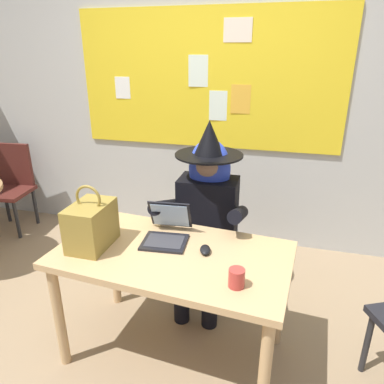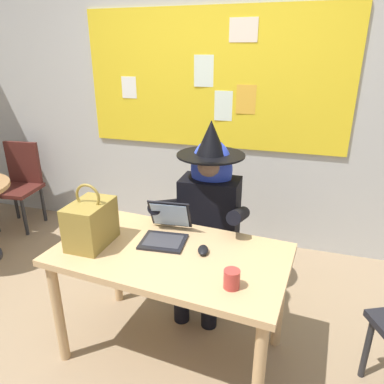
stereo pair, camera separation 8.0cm
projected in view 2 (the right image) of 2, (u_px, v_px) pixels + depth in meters
The scene contains 10 objects.
ground_plane at pixel (143, 352), 2.30m from camera, with size 24.00×24.00×0.00m, color #937A5B.
wall_back_bulletin at pixel (213, 104), 3.30m from camera, with size 5.81×1.80×2.65m.
desk_main at pixel (171, 266), 2.08m from camera, with size 1.38×0.84×0.73m.
chair_at_desk at pixel (211, 233), 2.77m from camera, with size 0.44×0.44×0.88m.
person_costumed at pixel (208, 206), 2.55m from camera, with size 0.60×0.70×1.37m.
laptop at pixel (166, 231), 2.18m from camera, with size 0.29×0.35×0.22m.
computer_mouse at pixel (203, 250), 2.03m from camera, with size 0.06×0.10×0.03m, color black.
handbag at pixel (91, 223), 2.08m from camera, with size 0.20×0.30×0.38m.
coffee_mug at pixel (232, 279), 1.72m from camera, with size 0.08×0.08×0.10m, color #B23833.
chair_spare_by_window at pixel (20, 181), 3.83m from camera, with size 0.47×0.47×0.90m.
Camera 2 is at (0.83, -1.58, 1.80)m, focal length 33.59 mm.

